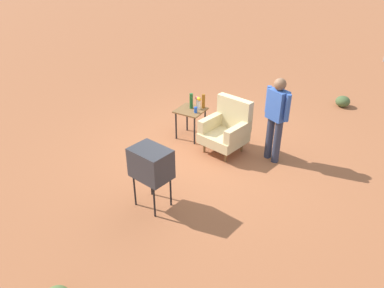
% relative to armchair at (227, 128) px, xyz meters
% --- Properties ---
extents(ground_plane, '(60.00, 60.00, 0.00)m').
position_rel_armchair_xyz_m(ground_plane, '(-0.31, -0.21, -0.50)').
color(ground_plane, '#A05B38').
extents(armchair, '(0.90, 0.92, 1.06)m').
position_rel_armchair_xyz_m(armchair, '(0.00, 0.00, 0.00)').
color(armchair, brown).
rests_on(armchair, ground).
extents(side_table, '(0.56, 0.56, 0.64)m').
position_rel_armchair_xyz_m(side_table, '(-0.90, 0.11, 0.05)').
color(side_table, black).
rests_on(side_table, ground).
extents(tv_on_stand, '(0.67, 0.54, 1.03)m').
position_rel_armchair_xyz_m(tv_on_stand, '(-0.24, -2.18, 0.28)').
color(tv_on_stand, black).
rests_on(tv_on_stand, ground).
extents(person_standing, '(0.52, 0.36, 1.64)m').
position_rel_armchair_xyz_m(person_standing, '(0.91, 0.12, 0.44)').
color(person_standing, '#2D3347').
rests_on(person_standing, ground).
extents(soda_can_blue, '(0.07, 0.07, 0.12)m').
position_rel_armchair_xyz_m(soda_can_blue, '(-0.73, 0.04, 0.20)').
color(soda_can_blue, blue).
rests_on(soda_can_blue, side_table).
extents(bottle_tall_amber, '(0.07, 0.07, 0.30)m').
position_rel_armchair_xyz_m(bottle_tall_amber, '(-0.72, 0.33, 0.29)').
color(bottle_tall_amber, brown).
rests_on(bottle_tall_amber, side_table).
extents(bottle_wine_green, '(0.07, 0.07, 0.32)m').
position_rel_armchair_xyz_m(bottle_wine_green, '(-0.93, 0.19, 0.30)').
color(bottle_wine_green, '#1E5623').
rests_on(bottle_wine_green, side_table).
extents(flower_vase, '(0.15, 0.09, 0.27)m').
position_rel_armchair_xyz_m(flower_vase, '(-0.78, 0.23, 0.29)').
color(flower_vase, silver).
rests_on(flower_vase, side_table).
extents(shrub_mid, '(0.35, 0.35, 0.27)m').
position_rel_armchair_xyz_m(shrub_mid, '(1.59, 3.47, -0.36)').
color(shrub_mid, '#475B33').
rests_on(shrub_mid, ground).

